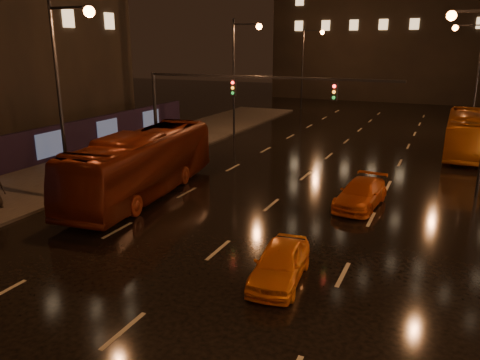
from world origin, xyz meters
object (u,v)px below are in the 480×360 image
object	(u,v)px
bus_curb	(466,133)
taxi_far	(361,194)
taxi_near	(280,263)
bus_red	(143,164)

from	to	relation	value
bus_curb	taxi_far	xyz separation A→B (m)	(-4.83, -15.36, -0.87)
taxi_near	taxi_far	bearing A→B (deg)	77.23
bus_curb	taxi_near	xyz separation A→B (m)	(-5.92, -24.41, -0.86)
bus_red	taxi_near	size ratio (longest dim) A/B	3.12
bus_red	taxi_far	xyz separation A→B (m)	(11.17, 2.83, -1.06)
bus_curb	taxi_far	distance (m)	16.13
taxi_near	taxi_far	distance (m)	9.11
bus_curb	taxi_near	distance (m)	25.13
taxi_near	taxi_far	world-z (taller)	taxi_near
bus_red	taxi_near	bearing A→B (deg)	-38.50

